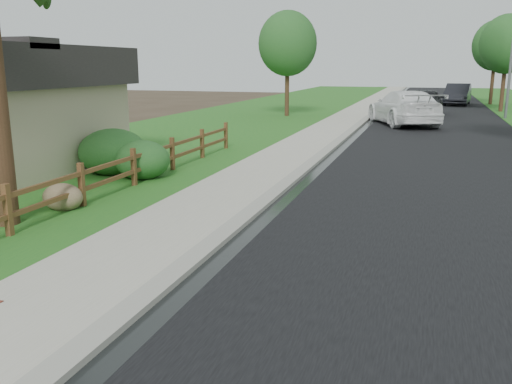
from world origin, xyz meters
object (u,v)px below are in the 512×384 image
(ranch_fence, at_px, (110,174))
(streetlight, at_px, (511,37))
(white_suv, at_px, (404,108))
(dark_car_mid, at_px, (426,101))

(ranch_fence, bearing_deg, streetlight, 64.63)
(white_suv, distance_m, streetlight, 8.95)
(dark_car_mid, bearing_deg, ranch_fence, 79.98)
(white_suv, height_order, streetlight, streetlight)
(white_suv, relative_size, streetlight, 0.75)
(dark_car_mid, bearing_deg, streetlight, 165.16)
(dark_car_mid, bearing_deg, white_suv, 86.61)
(ranch_fence, relative_size, dark_car_mid, 3.25)
(ranch_fence, distance_m, dark_car_mid, 28.30)
(ranch_fence, relative_size, streetlight, 1.92)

